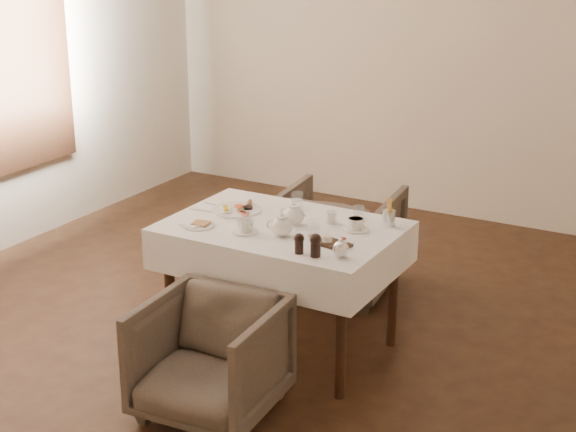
% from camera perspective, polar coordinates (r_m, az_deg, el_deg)
% --- Properties ---
extents(table, '(1.28, 0.88, 0.75)m').
position_cam_1_polar(table, '(4.94, -0.38, -1.88)').
color(table, black).
rests_on(table, ground).
extents(armchair_near, '(0.69, 0.71, 0.60)m').
position_cam_1_polar(armchair_near, '(4.46, -5.07, -9.16)').
color(armchair_near, '#483F34').
rests_on(armchair_near, ground).
extents(armchair_far, '(0.82, 0.84, 0.69)m').
position_cam_1_polar(armchair_far, '(5.85, 3.24, -1.58)').
color(armchair_far, '#483F34').
rests_on(armchair_far, ground).
extents(breakfast_plate, '(0.29, 0.29, 0.04)m').
position_cam_1_polar(breakfast_plate, '(5.15, -3.31, 0.45)').
color(breakfast_plate, white).
rests_on(breakfast_plate, table).
extents(side_plate, '(0.18, 0.18, 0.02)m').
position_cam_1_polar(side_plate, '(4.91, -5.90, -0.58)').
color(side_plate, white).
rests_on(side_plate, table).
extents(teapot_centre, '(0.17, 0.13, 0.13)m').
position_cam_1_polar(teapot_centre, '(4.89, 0.38, 0.15)').
color(teapot_centre, white).
rests_on(teapot_centre, table).
extents(teapot_front, '(0.19, 0.17, 0.13)m').
position_cam_1_polar(teapot_front, '(4.72, -0.38, -0.58)').
color(teapot_front, white).
rests_on(teapot_front, table).
extents(creamer, '(0.07, 0.07, 0.07)m').
position_cam_1_polar(creamer, '(4.93, 2.82, -0.08)').
color(creamer, white).
rests_on(creamer, table).
extents(teacup_near, '(0.14, 0.14, 0.07)m').
position_cam_1_polar(teacup_near, '(4.79, -2.77, -0.71)').
color(teacup_near, white).
rests_on(teacup_near, table).
extents(teacup_far, '(0.14, 0.14, 0.07)m').
position_cam_1_polar(teacup_far, '(4.83, 4.41, -0.58)').
color(teacup_far, white).
rests_on(teacup_far, table).
extents(glass_left, '(0.08, 0.08, 0.10)m').
position_cam_1_polar(glass_left, '(5.17, 0.58, 1.02)').
color(glass_left, silver).
rests_on(glass_left, table).
extents(glass_mid, '(0.08, 0.08, 0.09)m').
position_cam_1_polar(glass_mid, '(4.73, 1.69, -0.78)').
color(glass_mid, silver).
rests_on(glass_mid, table).
extents(glass_right, '(0.07, 0.07, 0.09)m').
position_cam_1_polar(glass_right, '(4.97, 4.59, 0.17)').
color(glass_right, silver).
rests_on(glass_right, table).
extents(condiment_board, '(0.19, 0.15, 0.04)m').
position_cam_1_polar(condiment_board, '(4.61, 2.96, -1.74)').
color(condiment_board, black).
rests_on(condiment_board, table).
extents(pepper_mill_left, '(0.06, 0.06, 0.11)m').
position_cam_1_polar(pepper_mill_left, '(4.49, 0.72, -1.78)').
color(pepper_mill_left, black).
rests_on(pepper_mill_left, table).
extents(pepper_mill_right, '(0.08, 0.08, 0.12)m').
position_cam_1_polar(pepper_mill_right, '(4.44, 1.79, -1.89)').
color(pepper_mill_right, black).
rests_on(pepper_mill_right, table).
extents(silver_pot, '(0.12, 0.10, 0.11)m').
position_cam_1_polar(silver_pot, '(4.44, 3.43, -2.06)').
color(silver_pot, white).
rests_on(silver_pot, table).
extents(fries_cup, '(0.07, 0.07, 0.16)m').
position_cam_1_polar(fries_cup, '(4.91, 6.55, 0.14)').
color(fries_cup, silver).
rests_on(fries_cup, table).
extents(cutlery_fork, '(0.17, 0.03, 0.00)m').
position_cam_1_polar(cutlery_fork, '(5.25, -4.65, 0.68)').
color(cutlery_fork, silver).
rests_on(cutlery_fork, table).
extents(cutlery_knife, '(0.20, 0.04, 0.00)m').
position_cam_1_polar(cutlery_knife, '(5.15, -5.39, 0.31)').
color(cutlery_knife, silver).
rests_on(cutlery_knife, table).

